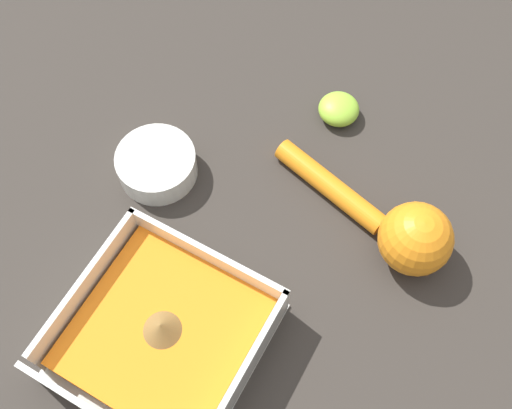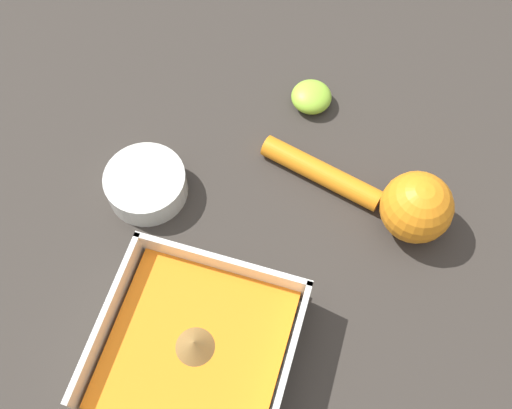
{
  "view_description": "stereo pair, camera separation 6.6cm",
  "coord_description": "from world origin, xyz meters",
  "px_view_note": "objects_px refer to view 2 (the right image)",
  "views": [
    {
      "loc": [
        -0.14,
        0.09,
        0.62
      ],
      "look_at": [
        0.01,
        -0.17,
        0.03
      ],
      "focal_mm": 42.0,
      "sensor_mm": 36.0,
      "label": 1
    },
    {
      "loc": [
        -0.08,
        0.12,
        0.62
      ],
      "look_at": [
        0.01,
        -0.17,
        0.03
      ],
      "focal_mm": 42.0,
      "sensor_mm": 36.0,
      "label": 2
    }
  ],
  "objects_px": {
    "lemon_squeezer": "(400,201)",
    "lemon_half": "(311,97)",
    "square_dish": "(195,355)",
    "spice_bowl": "(146,185)"
  },
  "relations": [
    {
      "from": "spice_bowl",
      "to": "lemon_half",
      "type": "height_order",
      "value": "spice_bowl"
    },
    {
      "from": "spice_bowl",
      "to": "lemon_half",
      "type": "bearing_deg",
      "value": -130.26
    },
    {
      "from": "spice_bowl",
      "to": "lemon_squeezer",
      "type": "relative_size",
      "value": 0.41
    },
    {
      "from": "lemon_squeezer",
      "to": "lemon_half",
      "type": "bearing_deg",
      "value": 150.21
    },
    {
      "from": "lemon_squeezer",
      "to": "lemon_half",
      "type": "distance_m",
      "value": 0.18
    },
    {
      "from": "lemon_half",
      "to": "square_dish",
      "type": "bearing_deg",
      "value": 84.88
    },
    {
      "from": "spice_bowl",
      "to": "lemon_squeezer",
      "type": "bearing_deg",
      "value": -169.63
    },
    {
      "from": "square_dish",
      "to": "lemon_half",
      "type": "xyz_separation_m",
      "value": [
        -0.03,
        -0.35,
        -0.01
      ]
    },
    {
      "from": "square_dish",
      "to": "lemon_squeezer",
      "type": "height_order",
      "value": "lemon_squeezer"
    },
    {
      "from": "square_dish",
      "to": "lemon_half",
      "type": "bearing_deg",
      "value": -95.12
    }
  ]
}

